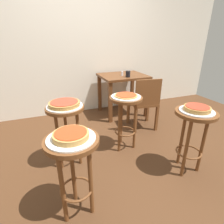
% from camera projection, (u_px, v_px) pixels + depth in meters
% --- Properties ---
extents(ground_plane, '(6.00, 6.00, 0.00)m').
position_uv_depth(ground_plane, '(114.00, 152.00, 2.40)').
color(ground_plane, '#4C2D19').
extents(back_wall, '(6.00, 0.10, 3.00)m').
position_uv_depth(back_wall, '(81.00, 32.00, 3.23)').
color(back_wall, silver).
rests_on(back_wall, ground_plane).
extents(stool_foreground, '(0.41, 0.41, 0.73)m').
position_uv_depth(stool_foreground, '(73.00, 159.00, 1.38)').
color(stool_foreground, brown).
rests_on(stool_foreground, ground_plane).
extents(serving_plate_foreground, '(0.36, 0.36, 0.01)m').
position_uv_depth(serving_plate_foreground, '(71.00, 138.00, 1.31)').
color(serving_plate_foreground, white).
rests_on(serving_plate_foreground, stool_foreground).
extents(pizza_foreground, '(0.27, 0.27, 0.05)m').
position_uv_depth(pizza_foreground, '(71.00, 135.00, 1.30)').
color(pizza_foreground, tan).
rests_on(pizza_foreground, serving_plate_foreground).
extents(stool_middle, '(0.41, 0.41, 0.73)m').
position_uv_depth(stool_middle, '(193.00, 128.00, 1.87)').
color(stool_middle, brown).
rests_on(stool_middle, ground_plane).
extents(serving_plate_middle, '(0.34, 0.34, 0.01)m').
position_uv_depth(serving_plate_middle, '(197.00, 111.00, 1.79)').
color(serving_plate_middle, silver).
rests_on(serving_plate_middle, stool_middle).
extents(pizza_middle, '(0.26, 0.26, 0.05)m').
position_uv_depth(pizza_middle, '(197.00, 108.00, 1.78)').
color(pizza_middle, '#B78442').
rests_on(pizza_middle, serving_plate_middle).
extents(stool_leftside, '(0.41, 0.41, 0.73)m').
position_uv_depth(stool_leftside, '(66.00, 122.00, 1.99)').
color(stool_leftside, brown).
rests_on(stool_leftside, ground_plane).
extents(serving_plate_leftside, '(0.38, 0.38, 0.01)m').
position_uv_depth(serving_plate_leftside, '(65.00, 106.00, 1.92)').
color(serving_plate_leftside, silver).
rests_on(serving_plate_leftside, stool_leftside).
extents(pizza_leftside, '(0.33, 0.33, 0.05)m').
position_uv_depth(pizza_leftside, '(64.00, 104.00, 1.90)').
color(pizza_leftside, '#B78442').
rests_on(pizza_leftside, serving_plate_leftside).
extents(stool_rear, '(0.41, 0.41, 0.73)m').
position_uv_depth(stool_rear, '(126.00, 111.00, 2.30)').
color(stool_rear, brown).
rests_on(stool_rear, ground_plane).
extents(serving_plate_rear, '(0.37, 0.37, 0.01)m').
position_uv_depth(serving_plate_rear, '(126.00, 97.00, 2.22)').
color(serving_plate_rear, silver).
rests_on(serving_plate_rear, stool_rear).
extents(pizza_rear, '(0.29, 0.29, 0.02)m').
position_uv_depth(pizza_rear, '(126.00, 95.00, 2.22)').
color(pizza_rear, tan).
rests_on(pizza_rear, serving_plate_rear).
extents(dining_table, '(0.83, 0.71, 0.77)m').
position_uv_depth(dining_table, '(123.00, 82.00, 3.38)').
color(dining_table, '#5B3319').
rests_on(dining_table, ground_plane).
extents(cup_near_edge, '(0.08, 0.08, 0.11)m').
position_uv_depth(cup_near_edge, '(128.00, 74.00, 3.12)').
color(cup_near_edge, black).
rests_on(cup_near_edge, dining_table).
extents(condiment_shaker, '(0.04, 0.04, 0.08)m').
position_uv_depth(condiment_shaker, '(122.00, 73.00, 3.24)').
color(condiment_shaker, white).
rests_on(condiment_shaker, dining_table).
extents(wooden_chair, '(0.45, 0.45, 0.85)m').
position_uv_depth(wooden_chair, '(144.00, 102.00, 2.84)').
color(wooden_chair, brown).
rests_on(wooden_chair, ground_plane).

